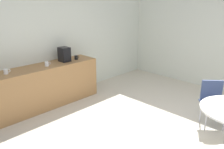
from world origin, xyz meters
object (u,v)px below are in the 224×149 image
object	(u,v)px
mug_white	(6,71)
mug_green	(76,57)
coffee_maker	(64,54)
mug_red	(47,64)
chair_navy	(212,98)

from	to	relation	value
mug_white	mug_green	xyz separation A→B (m)	(1.59, -0.05, 0.00)
mug_white	coffee_maker	distance (m)	1.31
mug_green	mug_red	world-z (taller)	same
chair_navy	coffee_maker	xyz separation A→B (m)	(-1.18, 2.89, 0.54)
chair_navy	mug_white	size ratio (longest dim) A/B	6.43
mug_green	mug_white	bearing A→B (deg)	178.26
mug_green	chair_navy	bearing A→B (deg)	-72.49
chair_navy	mug_red	world-z (taller)	mug_red
chair_navy	mug_green	size ratio (longest dim) A/B	6.43
mug_green	coffee_maker	distance (m)	0.31
mug_red	coffee_maker	xyz separation A→B (m)	(0.49, 0.07, 0.11)
coffee_maker	mug_red	bearing A→B (deg)	-171.97
mug_white	coffee_maker	world-z (taller)	coffee_maker
mug_white	mug_green	bearing A→B (deg)	-1.74
mug_white	mug_green	world-z (taller)	same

